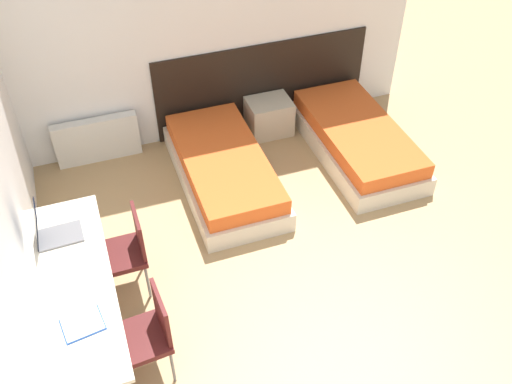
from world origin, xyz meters
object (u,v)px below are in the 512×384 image
object	(u,v)px
chair_near_notebook	(147,332)
bed_near_door	(357,140)
laptop	(52,232)
chair_near_laptop	(126,249)
bed_near_window	(224,170)
nightstand	(269,117)

from	to	relation	value
chair_near_notebook	bed_near_door	bearing A→B (deg)	30.94
laptop	chair_near_notebook	bearing A→B (deg)	-62.72
bed_near_door	chair_near_laptop	size ratio (longest dim) A/B	2.21
bed_near_window	nightstand	size ratio (longest dim) A/B	3.69
chair_near_laptop	chair_near_notebook	bearing A→B (deg)	-89.86
bed_near_door	chair_near_notebook	bearing A→B (deg)	-144.78
nightstand	chair_near_notebook	distance (m)	3.34
bed_near_window	bed_near_door	bearing A→B (deg)	0.00
bed_near_door	nightstand	size ratio (longest dim) A/B	3.69
bed_near_door	chair_near_laptop	xyz separation A→B (m)	(-2.76, -1.07, 0.29)
nightstand	laptop	distance (m)	3.09
bed_near_window	nightstand	xyz separation A→B (m)	(0.79, 0.73, 0.02)
chair_near_laptop	nightstand	bearing A→B (deg)	42.58
bed_near_door	bed_near_window	bearing A→B (deg)	180.00
nightstand	chair_near_laptop	world-z (taller)	chair_near_laptop
bed_near_window	nightstand	bearing A→B (deg)	42.88
bed_near_door	chair_near_laptop	distance (m)	2.97
bed_near_window	bed_near_door	distance (m)	1.58
nightstand	laptop	world-z (taller)	laptop
nightstand	bed_near_window	bearing A→B (deg)	-137.12
chair_near_laptop	laptop	xyz separation A→B (m)	(-0.53, 0.08, 0.32)
bed_near_door	nightstand	xyz separation A→B (m)	(-0.79, 0.73, 0.02)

